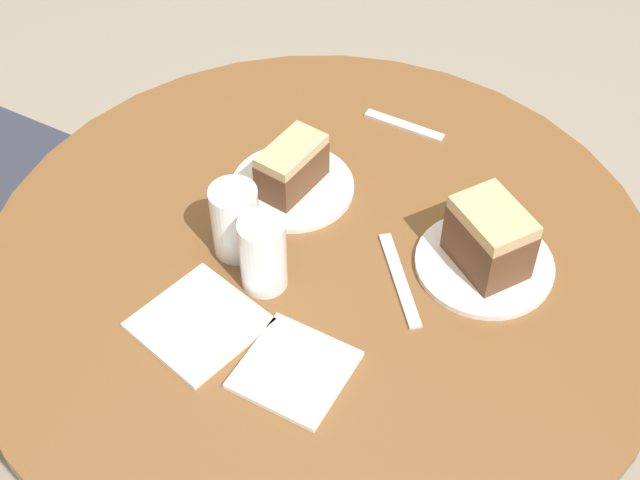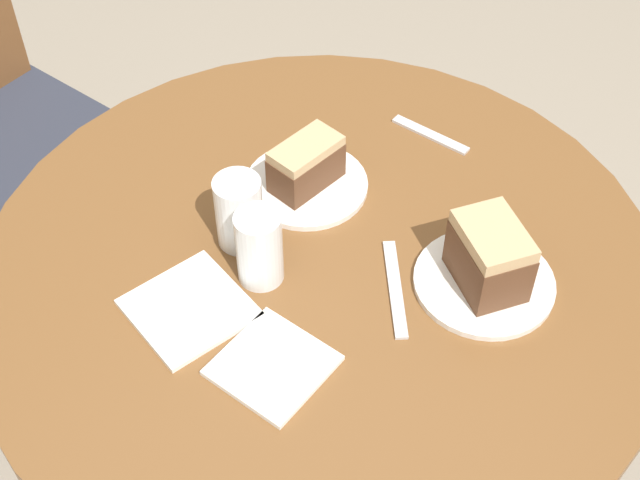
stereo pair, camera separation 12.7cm
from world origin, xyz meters
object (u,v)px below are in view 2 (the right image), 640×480
object	(u,v)px
glass_water	(260,251)
cake_slice_near	(490,256)
plate_far	(306,185)
plate_near	(484,282)
cake_slice_far	(306,164)
glass_lemonade	(239,215)

from	to	relation	value
glass_water	cake_slice_near	bearing A→B (deg)	-46.14
plate_far	plate_near	bearing A→B (deg)	-81.17
cake_slice_near	cake_slice_far	size ratio (longest dim) A/B	1.16
cake_slice_near	glass_lemonade	distance (m)	0.36
cake_slice_near	plate_far	bearing A→B (deg)	98.83
glass_lemonade	plate_near	bearing A→B (deg)	-57.07
plate_near	glass_lemonade	world-z (taller)	glass_lemonade
cake_slice_far	glass_lemonade	bearing A→B (deg)	-173.36
cake_slice_far	glass_lemonade	xyz separation A→B (m)	(-0.15, -0.02, 0.00)
plate_far	glass_lemonade	size ratio (longest dim) A/B	1.66
plate_near	cake_slice_near	distance (m)	0.06
plate_near	glass_water	xyz separation A→B (m)	(-0.22, 0.23, 0.05)
plate_far	cake_slice_far	distance (m)	0.04
cake_slice_far	glass_lemonade	distance (m)	0.15
glass_lemonade	cake_slice_near	bearing A→B (deg)	-57.07
plate_near	glass_water	bearing A→B (deg)	133.86
plate_near	plate_far	world-z (taller)	same
plate_near	cake_slice_near	xyz separation A→B (m)	(0.00, -0.00, 0.06)
plate_near	cake_slice_near	bearing A→B (deg)	-90.00
cake_slice_far	glass_water	bearing A→B (deg)	-152.05
plate_near	glass_lemonade	bearing A→B (deg)	122.93
glass_lemonade	glass_water	world-z (taller)	glass_water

